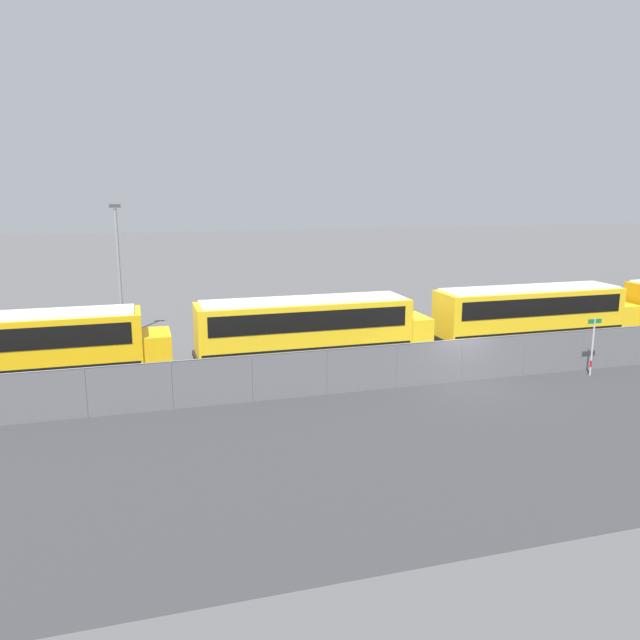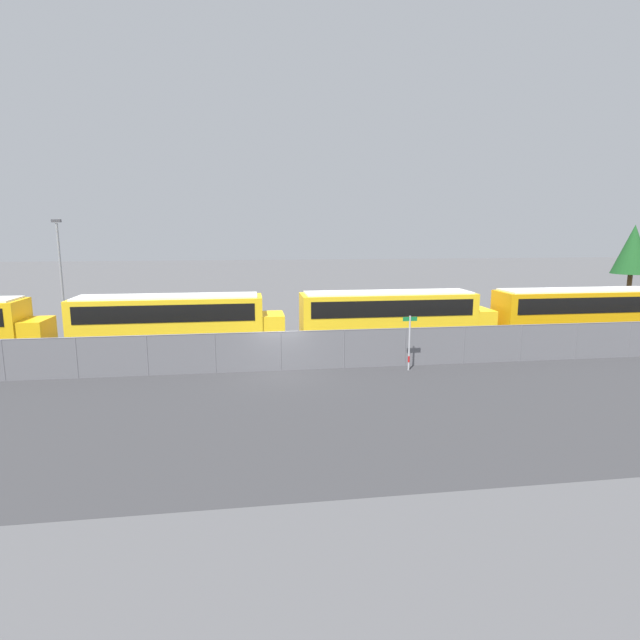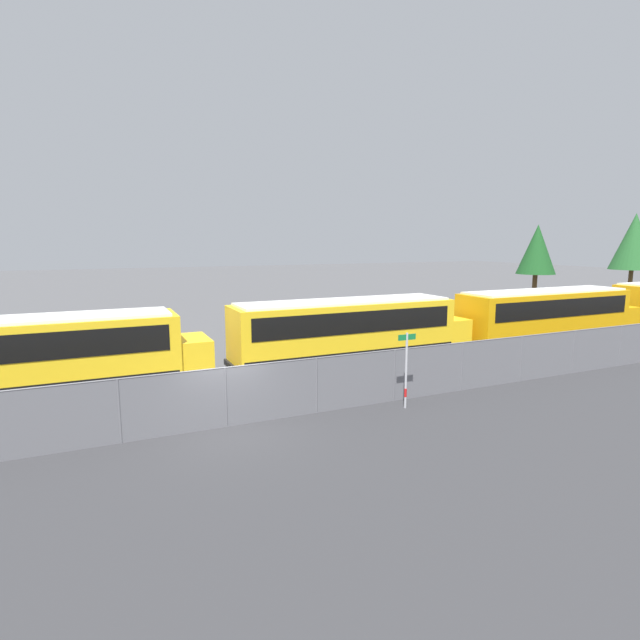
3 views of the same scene
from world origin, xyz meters
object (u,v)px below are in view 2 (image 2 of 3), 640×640
Objects in this scene: school_bus_4 at (392,313)px; tree_2 at (633,250)px; light_pole at (61,269)px; school_bus_5 at (582,310)px; street_sign at (409,341)px; school_bus_3 at (174,319)px.

school_bus_4 is 1.58× the size of tree_2.
school_bus_4 is 22.92m from light_pole.
school_bus_5 reaches higher than street_sign.
light_pole is at bearing 164.58° from school_bus_5.
school_bus_4 is 4.33× the size of street_sign.
school_bus_3 is 43.41m from tree_2.
tree_2 reaches higher than street_sign.
light_pole reaches higher than street_sign.
tree_2 reaches higher than school_bus_5.
school_bus_5 is at bearing -136.00° from tree_2.
tree_2 is (40.51, 15.31, 3.07)m from school_bus_3.
school_bus_3 is 1.58× the size of tree_2.
school_bus_4 is at bearing -22.45° from light_pole.
light_pole reaches higher than school_bus_5.
light_pole is at bearing 144.97° from street_sign.
school_bus_4 is 11.90m from school_bus_5.
street_sign is (-0.74, -5.55, -0.45)m from school_bus_4.
street_sign is 0.36× the size of light_pole.
school_bus_5 is 13.66m from street_sign.
street_sign is at bearing -144.17° from tree_2.
school_bus_5 is at bearing -1.86° from school_bus_4.
school_bus_3 is at bearing 154.63° from street_sign.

